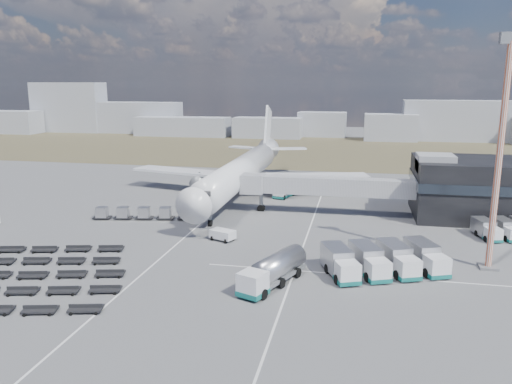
# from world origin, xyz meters

# --- Properties ---
(ground) EXTENTS (420.00, 420.00, 0.00)m
(ground) POSITION_xyz_m (0.00, 0.00, 0.00)
(ground) COLOR #565659
(ground) RESTS_ON ground
(grass_strip) EXTENTS (420.00, 90.00, 0.01)m
(grass_strip) POSITION_xyz_m (0.00, 110.00, 0.01)
(grass_strip) COLOR #444029
(grass_strip) RESTS_ON ground
(lane_markings) EXTENTS (47.12, 110.00, 0.01)m
(lane_markings) POSITION_xyz_m (9.77, 3.00, 0.01)
(lane_markings) COLOR silver
(lane_markings) RESTS_ON ground
(terminal) EXTENTS (30.40, 16.40, 11.00)m
(terminal) POSITION_xyz_m (47.77, 23.96, 5.25)
(terminal) COLOR black
(terminal) RESTS_ON ground
(jet_bridge) EXTENTS (30.30, 3.80, 7.05)m
(jet_bridge) POSITION_xyz_m (15.90, 20.42, 5.05)
(jet_bridge) COLOR #939399
(jet_bridge) RESTS_ON ground
(airliner) EXTENTS (51.59, 64.53, 17.62)m
(airliner) POSITION_xyz_m (0.00, 32.38, 5.29)
(airliner) COLOR white
(airliner) RESTS_ON ground
(skyline) EXTENTS (314.67, 27.16, 23.52)m
(skyline) POSITION_xyz_m (-12.98, 150.17, 7.00)
(skyline) COLOR #999CA7
(skyline) RESTS_ON ground
(fuel_tanker) EXTENTS (6.68, 11.19, 3.54)m
(fuel_tanker) POSITION_xyz_m (14.14, -13.00, 1.77)
(fuel_tanker) COLOR white
(fuel_tanker) RESTS_ON ground
(pushback_tug) EXTENTS (4.12, 3.27, 1.59)m
(pushback_tug) POSITION_xyz_m (4.00, 2.04, 0.80)
(pushback_tug) COLOR white
(pushback_tug) RESTS_ON ground
(catering_truck) EXTENTS (4.11, 6.55, 2.80)m
(catering_truck) POSITION_xyz_m (8.65, 32.62, 1.43)
(catering_truck) COLOR white
(catering_truck) RESTS_ON ground
(service_trucks_near) EXTENTS (15.64, 12.22, 3.07)m
(service_trucks_near) POSITION_xyz_m (26.70, -6.52, 1.67)
(service_trucks_near) COLOR white
(service_trucks_near) RESTS_ON ground
(service_trucks_far) EXTENTS (9.36, 7.91, 2.47)m
(service_trucks_far) POSITION_xyz_m (45.33, 11.92, 1.34)
(service_trucks_far) COLOR white
(service_trucks_far) RESTS_ON ground
(uld_row) EXTENTS (17.44, 4.97, 1.91)m
(uld_row) POSITION_xyz_m (-12.18, 10.60, 1.14)
(uld_row) COLOR black
(uld_row) RESTS_ON ground
(floodlight_mast) EXTENTS (2.70, 2.19, 28.41)m
(floodlight_mast) POSITION_xyz_m (39.68, -2.25, 14.24)
(floodlight_mast) COLOR #B4431C
(floodlight_mast) RESTS_ON ground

